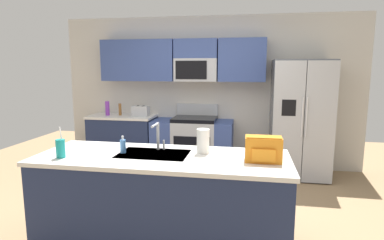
% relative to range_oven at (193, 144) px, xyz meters
% --- Properties ---
extents(ground_plane, '(9.00, 9.00, 0.00)m').
position_rel_range_oven_xyz_m(ground_plane, '(0.24, -1.80, -0.44)').
color(ground_plane, '#997A56').
rests_on(ground_plane, ground).
extents(kitchen_wall_unit, '(5.20, 0.43, 2.60)m').
position_rel_range_oven_xyz_m(kitchen_wall_unit, '(0.09, 0.28, 1.03)').
color(kitchen_wall_unit, beige).
rests_on(kitchen_wall_unit, ground).
extents(back_counter, '(1.14, 0.63, 0.90)m').
position_rel_range_oven_xyz_m(back_counter, '(-1.26, -0.00, 0.01)').
color(back_counter, '#1E2A4D').
rests_on(back_counter, ground).
extents(range_oven, '(1.36, 0.61, 1.10)m').
position_rel_range_oven_xyz_m(range_oven, '(0.00, 0.00, 0.00)').
color(range_oven, '#B7BABF').
rests_on(range_oven, ground).
extents(refrigerator, '(0.90, 0.76, 1.85)m').
position_rel_range_oven_xyz_m(refrigerator, '(1.74, -0.07, 0.48)').
color(refrigerator, '#4C4F54').
rests_on(refrigerator, ground).
extents(island_counter, '(2.40, 0.90, 0.90)m').
position_rel_range_oven_xyz_m(island_counter, '(0.13, -2.42, 0.01)').
color(island_counter, '#1E2A4D').
rests_on(island_counter, ground).
extents(toaster, '(0.28, 0.16, 0.18)m').
position_rel_range_oven_xyz_m(toaster, '(-0.90, -0.05, 0.55)').
color(toaster, '#B7BABF').
rests_on(toaster, back_counter).
extents(pepper_mill, '(0.05, 0.05, 0.21)m').
position_rel_range_oven_xyz_m(pepper_mill, '(-1.29, -0.00, 0.56)').
color(pepper_mill, brown).
rests_on(pepper_mill, back_counter).
extents(bottle_purple, '(0.07, 0.07, 0.25)m').
position_rel_range_oven_xyz_m(bottle_purple, '(-1.51, -0.05, 0.58)').
color(bottle_purple, purple).
rests_on(bottle_purple, back_counter).
extents(sink_faucet, '(0.09, 0.21, 0.28)m').
position_rel_range_oven_xyz_m(sink_faucet, '(0.04, -2.23, 0.62)').
color(sink_faucet, '#B7BABF').
rests_on(sink_faucet, island_counter).
extents(drink_cup_teal, '(0.08, 0.08, 0.29)m').
position_rel_range_oven_xyz_m(drink_cup_teal, '(-0.77, -2.66, 0.54)').
color(drink_cup_teal, teal).
rests_on(drink_cup_teal, island_counter).
extents(soap_dispenser, '(0.06, 0.06, 0.17)m').
position_rel_range_oven_xyz_m(soap_dispenser, '(-0.27, -2.39, 0.53)').
color(soap_dispenser, '#4C8CD8').
rests_on(soap_dispenser, island_counter).
extents(paper_towel_roll, '(0.12, 0.12, 0.24)m').
position_rel_range_oven_xyz_m(paper_towel_roll, '(0.50, -2.27, 0.58)').
color(paper_towel_roll, white).
rests_on(paper_towel_roll, island_counter).
extents(backpack, '(0.32, 0.22, 0.23)m').
position_rel_range_oven_xyz_m(backpack, '(1.07, -2.45, 0.57)').
color(backpack, orange).
rests_on(backpack, island_counter).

